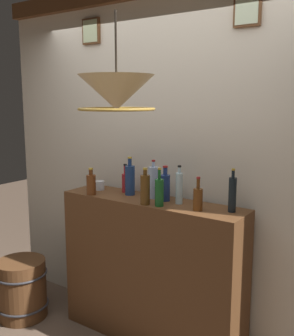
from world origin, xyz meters
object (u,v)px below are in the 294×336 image
Objects in this scene: liquor_bottle_gin at (165,187)px; wooden_barrel at (22,289)px; liquor_bottle_rum at (198,198)px; liquor_bottle_amaro at (232,194)px; liquor_bottle_port at (153,182)px; liquor_bottle_vermouth at (125,182)px; liquor_bottle_vodka at (91,184)px; liquor_bottle_whiskey at (159,192)px; liquor_bottle_rye at (179,187)px; pendant_lamp at (116,94)px; liquor_bottle_scotch at (145,189)px; glass_tumbler_rocks at (100,185)px; liquor_bottle_brandy at (130,180)px.

liquor_bottle_gin is 1.62m from wooden_barrel.
liquor_bottle_amaro is (0.21, 0.10, 0.04)m from liquor_bottle_rum.
liquor_bottle_port is 0.12m from liquor_bottle_gin.
liquor_bottle_port reaches higher than liquor_bottle_vermouth.
liquor_bottle_gin is 0.61m from liquor_bottle_vodka.
liquor_bottle_rye is (0.08, 0.14, 0.02)m from liquor_bottle_whiskey.
liquor_bottle_gin is at bearing 16.47° from liquor_bottle_vodka.
pendant_lamp reaches higher than liquor_bottle_port.
liquor_bottle_rum is at bearing 76.08° from pendant_lamp.
liquor_bottle_scotch is at bearing 110.76° from pendant_lamp.
liquor_bottle_port is 0.50m from liquor_bottle_vodka.
liquor_bottle_rye is 3.54× the size of glass_tumbler_rocks.
liquor_bottle_amaro is 0.98× the size of liquor_bottle_brandy.
liquor_bottle_brandy is 1.40m from wooden_barrel.
liquor_bottle_port is at bearing 109.71° from pendant_lamp.
liquor_bottle_vodka is (-0.17, -0.22, -0.00)m from liquor_bottle_vermouth.
liquor_bottle_vodka is 0.31m from liquor_bottle_brandy.
liquor_bottle_vodka is (-0.58, -0.17, -0.02)m from liquor_bottle_gin.
liquor_bottle_amaro reaches higher than liquor_bottle_whiskey.
pendant_lamp reaches higher than liquor_bottle_vodka.
liquor_bottle_gin is 1.14× the size of liquor_bottle_vermouth.
pendant_lamp reaches higher than liquor_bottle_gin.
liquor_bottle_vodka is at bearing -146.04° from liquor_bottle_brandy.
liquor_bottle_rum is at bearing 11.56° from wooden_barrel.
liquor_bottle_rye is (-0.19, 0.08, 0.04)m from liquor_bottle_rum.
liquor_bottle_whiskey is at bearing -21.82° from liquor_bottle_brandy.
glass_tumbler_rocks is at bearing -179.47° from liquor_bottle_amaro.
liquor_bottle_rum is 0.77× the size of liquor_bottle_brandy.
liquor_bottle_amaro is at bearing -2.72° from liquor_bottle_vermouth.
liquor_bottle_rye is at bearing -0.65° from glass_tumbler_rocks.
liquor_bottle_scotch is 1.01× the size of liquor_bottle_gin.
pendant_lamp reaches higher than liquor_bottle_amaro.
liquor_bottle_brandy reaches higher than liquor_bottle_rum.
liquor_bottle_rum is 0.45× the size of pendant_lamp.
liquor_bottle_rum is at bearing -11.02° from liquor_bottle_vermouth.
liquor_bottle_amaro is 1.17m from glass_tumbler_rocks.
liquor_bottle_rye is at bearing 12.52° from liquor_bottle_vodka.
liquor_bottle_rum reaches higher than glass_tumbler_rocks.
wooden_barrel is (-0.63, -0.23, -0.97)m from liquor_bottle_vodka.
liquor_bottle_vodka reaches higher than glass_tumbler_rocks.
liquor_bottle_gin reaches higher than glass_tumbler_rocks.
pendant_lamp is (0.03, -0.74, 0.66)m from liquor_bottle_rye.
liquor_bottle_port reaches higher than liquor_bottle_rye.
liquor_bottle_whiskey is at bearing 11.08° from liquor_bottle_scotch.
liquor_bottle_vodka is (-0.52, -0.00, -0.03)m from liquor_bottle_scotch.
liquor_bottle_port is 1.11× the size of liquor_bottle_scotch.
liquor_bottle_amaro is at bearing 13.33° from wooden_barrel.
liquor_bottle_rum is at bearing -16.17° from liquor_bottle_gin.
liquor_bottle_whiskey is (0.16, -0.17, -0.02)m from liquor_bottle_port.
liquor_bottle_brandy is 0.33m from glass_tumbler_rocks.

